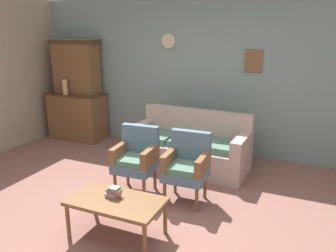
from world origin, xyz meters
TOP-DOWN VIEW (x-y plane):
  - ground_plane at (0.00, 0.00)m, footprint 7.68×7.68m
  - wall_back_with_decor at (0.00, 2.63)m, footprint 6.40×0.09m
  - side_cabinet at (-2.47, 2.25)m, footprint 1.16×0.55m
  - cabinet_upper_hutch at (-2.47, 2.33)m, footprint 0.99×0.38m
  - vase_on_cabinet at (-2.56, 2.06)m, footprint 0.10×0.10m
  - floral_couch at (0.15, 1.73)m, footprint 1.87×0.88m
  - armchair_near_cabinet at (-0.24, 0.66)m, footprint 0.55×0.52m
  - armchair_by_doorway at (0.48, 0.69)m, footprint 0.54×0.51m
  - coffee_table at (0.07, -0.34)m, footprint 1.00×0.56m
  - book_stack_on_table at (0.02, -0.30)m, footprint 0.16×0.11m

SIDE VIEW (x-z plane):
  - ground_plane at x=0.00m, z-range 0.00..0.00m
  - floral_couch at x=0.15m, z-range -0.12..0.78m
  - coffee_table at x=0.07m, z-range 0.17..0.59m
  - side_cabinet at x=-2.47m, z-range 0.00..0.93m
  - book_stack_on_table at x=0.02m, z-range 0.42..0.53m
  - armchair_near_cabinet at x=-0.24m, z-range 0.05..0.95m
  - armchair_by_doorway at x=0.48m, z-range 0.05..0.95m
  - vase_on_cabinet at x=-2.56m, z-range 0.93..1.23m
  - wall_back_with_decor at x=0.00m, z-range 0.00..2.70m
  - cabinet_upper_hutch at x=-2.47m, z-range 0.94..1.97m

